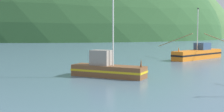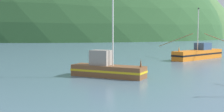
% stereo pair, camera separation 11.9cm
% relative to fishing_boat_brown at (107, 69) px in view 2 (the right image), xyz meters
% --- Properties ---
extents(hill_far_center, '(191.67, 153.34, 105.86)m').
position_rel_fishing_boat_brown_xyz_m(hill_far_center, '(-11.61, 156.37, -0.73)').
color(hill_far_center, '#2D562D').
rests_on(hill_far_center, ground).
extents(hill_far_right, '(175.58, 140.46, 99.54)m').
position_rel_fishing_boat_brown_xyz_m(hill_far_right, '(19.65, 185.32, -0.73)').
color(hill_far_right, '#47703D').
rests_on(hill_far_right, ground).
extents(fishing_boat_brown, '(6.63, 5.17, 7.37)m').
position_rel_fishing_boat_brown_xyz_m(fishing_boat_brown, '(0.00, 0.00, 0.00)').
color(fishing_boat_brown, brown).
rests_on(fishing_boat_brown, ground).
extents(fishing_boat_orange, '(9.63, 11.66, 7.36)m').
position_rel_fishing_boat_brown_xyz_m(fishing_boat_orange, '(14.91, 15.20, 0.08)').
color(fishing_boat_orange, orange).
rests_on(fishing_boat_orange, ground).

